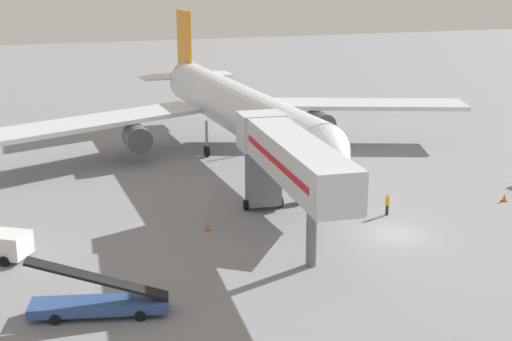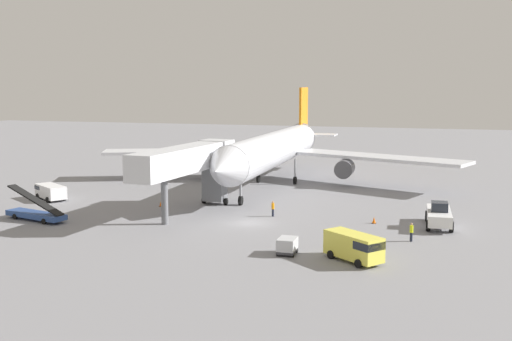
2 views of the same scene
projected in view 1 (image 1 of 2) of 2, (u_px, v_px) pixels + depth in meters
name	position (u px, v px, depth m)	size (l,w,h in m)	color
ground_plane	(396.00, 234.00, 50.30)	(300.00, 300.00, 0.00)	gray
airplane_at_gate	(234.00, 107.00, 70.35)	(53.71, 49.15, 13.63)	silver
jet_bridge	(287.00, 158.00, 48.52)	(4.81, 18.80, 7.59)	silver
belt_loader_truck	(99.00, 302.00, 38.22)	(7.70, 3.58, 3.46)	#2D4C8E
ground_crew_worker_midground	(387.00, 204.00, 53.97)	(0.42, 0.42, 1.67)	#1E2333
safety_cone_alpha	(504.00, 197.00, 57.37)	(0.44, 0.44, 0.68)	black
safety_cone_bravo	(208.00, 226.00, 50.96)	(0.38, 0.38, 0.59)	black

